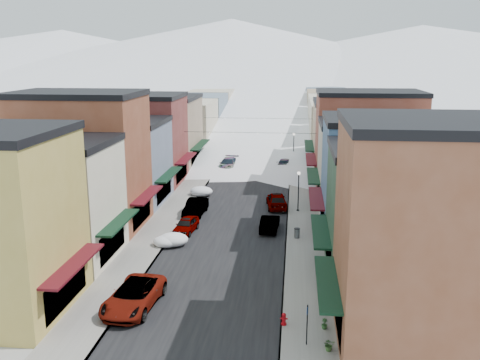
% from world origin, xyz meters
% --- Properties ---
extents(ground, '(600.00, 600.00, 0.00)m').
position_xyz_m(ground, '(0.00, 0.00, 0.00)').
color(ground, gray).
rests_on(ground, ground).
extents(road, '(10.00, 160.00, 0.01)m').
position_xyz_m(road, '(0.00, 60.00, 0.01)').
color(road, black).
rests_on(road, ground).
extents(sidewalk_left, '(3.20, 160.00, 0.15)m').
position_xyz_m(sidewalk_left, '(-6.60, 60.00, 0.07)').
color(sidewalk_left, gray).
rests_on(sidewalk_left, ground).
extents(sidewalk_right, '(3.20, 160.00, 0.15)m').
position_xyz_m(sidewalk_right, '(6.60, 60.00, 0.07)').
color(sidewalk_right, gray).
rests_on(sidewalk_right, ground).
extents(curb_left, '(0.10, 160.00, 0.15)m').
position_xyz_m(curb_left, '(-5.05, 60.00, 0.07)').
color(curb_left, slate).
rests_on(curb_left, ground).
extents(curb_right, '(0.10, 160.00, 0.15)m').
position_xyz_m(curb_right, '(5.05, 60.00, 0.07)').
color(curb_right, slate).
rests_on(curb_right, ground).
extents(bldg_l_cream, '(11.30, 8.20, 9.50)m').
position_xyz_m(bldg_l_cream, '(-13.19, 12.50, 4.76)').
color(bldg_l_cream, beige).
rests_on(bldg_l_cream, ground).
extents(bldg_l_brick_near, '(12.30, 8.20, 12.50)m').
position_xyz_m(bldg_l_brick_near, '(-13.69, 20.50, 6.26)').
color(bldg_l_brick_near, brown).
rests_on(bldg_l_brick_near, ground).
extents(bldg_l_grayblue, '(11.30, 9.20, 9.00)m').
position_xyz_m(bldg_l_grayblue, '(-13.19, 29.00, 4.51)').
color(bldg_l_grayblue, slate).
rests_on(bldg_l_grayblue, ground).
extents(bldg_l_brick_far, '(13.30, 9.20, 11.00)m').
position_xyz_m(bldg_l_brick_far, '(-14.19, 38.00, 5.51)').
color(bldg_l_brick_far, maroon).
rests_on(bldg_l_brick_far, ground).
extents(bldg_l_tan, '(11.30, 11.20, 10.00)m').
position_xyz_m(bldg_l_tan, '(-13.19, 48.00, 5.01)').
color(bldg_l_tan, '#91785F').
rests_on(bldg_l_tan, ground).
extents(bldg_r_brick_near, '(12.30, 9.20, 12.50)m').
position_xyz_m(bldg_r_brick_near, '(13.69, 3.00, 6.26)').
color(bldg_r_brick_near, brown).
rests_on(bldg_r_brick_near, ground).
extents(bldg_r_green, '(11.30, 9.20, 9.50)m').
position_xyz_m(bldg_r_green, '(13.19, 12.00, 4.76)').
color(bldg_r_green, '#1E3E28').
rests_on(bldg_r_green, ground).
extents(bldg_r_blue, '(11.30, 9.20, 10.50)m').
position_xyz_m(bldg_r_blue, '(13.19, 21.00, 5.26)').
color(bldg_r_blue, '#3B5E86').
rests_on(bldg_r_blue, ground).
extents(bldg_r_cream, '(12.30, 9.20, 9.00)m').
position_xyz_m(bldg_r_cream, '(13.69, 30.00, 4.51)').
color(bldg_r_cream, '#C1B89B').
rests_on(bldg_r_cream, ground).
extents(bldg_r_brick_far, '(13.30, 9.20, 11.50)m').
position_xyz_m(bldg_r_brick_far, '(14.19, 39.00, 5.76)').
color(bldg_r_brick_far, brown).
rests_on(bldg_r_brick_far, ground).
extents(bldg_r_tan, '(11.30, 11.20, 9.50)m').
position_xyz_m(bldg_r_tan, '(13.19, 49.00, 4.76)').
color(bldg_r_tan, tan).
rests_on(bldg_r_tan, ground).
extents(distant_blocks, '(34.00, 55.00, 8.00)m').
position_xyz_m(distant_blocks, '(0.00, 83.00, 4.00)').
color(distant_blocks, gray).
rests_on(distant_blocks, ground).
extents(mountain_ridge, '(670.00, 340.00, 34.00)m').
position_xyz_m(mountain_ridge, '(-19.47, 277.18, 14.36)').
color(mountain_ridge, silver).
rests_on(mountain_ridge, ground).
extents(overhead_cables, '(16.40, 15.04, 0.04)m').
position_xyz_m(overhead_cables, '(0.00, 47.50, 6.20)').
color(overhead_cables, black).
rests_on(overhead_cables, ground).
extents(car_white_suv, '(3.22, 6.13, 1.65)m').
position_xyz_m(car_white_suv, '(-4.30, 5.04, 0.82)').
color(car_white_suv, silver).
rests_on(car_white_suv, ground).
extents(car_silver_sedan, '(2.04, 4.12, 1.35)m').
position_xyz_m(car_silver_sedan, '(-3.97, 19.87, 0.68)').
color(car_silver_sedan, '#A7AAAF').
rests_on(car_silver_sedan, ground).
extents(car_dark_hatch, '(1.95, 4.91, 1.59)m').
position_xyz_m(car_dark_hatch, '(-4.09, 25.20, 0.79)').
color(car_dark_hatch, black).
rests_on(car_dark_hatch, ground).
extents(car_silver_wagon, '(2.71, 5.71, 1.61)m').
position_xyz_m(car_silver_wagon, '(-3.50, 46.70, 0.80)').
color(car_silver_wagon, '#93969A').
rests_on(car_silver_wagon, ground).
extents(car_green_sedan, '(1.72, 4.35, 1.41)m').
position_xyz_m(car_green_sedan, '(3.50, 21.19, 0.70)').
color(car_green_sedan, black).
rests_on(car_green_sedan, ground).
extents(car_gray_suv, '(2.53, 5.09, 1.67)m').
position_xyz_m(car_gray_suv, '(3.86, 28.53, 0.83)').
color(car_gray_suv, gray).
rests_on(car_gray_suv, ground).
extents(car_black_sedan, '(2.45, 4.83, 1.34)m').
position_xyz_m(car_black_sedan, '(4.27, 48.60, 0.67)').
color(car_black_sedan, black).
rests_on(car_black_sedan, ground).
extents(car_lane_silver, '(2.20, 4.50, 1.48)m').
position_xyz_m(car_lane_silver, '(-1.35, 51.53, 0.74)').
color(car_lane_silver, gray).
rests_on(car_lane_silver, ground).
extents(car_lane_white, '(3.04, 5.83, 1.57)m').
position_xyz_m(car_lane_white, '(0.60, 62.80, 0.78)').
color(car_lane_white, white).
rests_on(car_lane_white, ground).
extents(fire_hydrant, '(0.44, 0.33, 0.75)m').
position_xyz_m(fire_hydrant, '(5.20, 3.58, 0.49)').
color(fire_hydrant, '#AC0910').
rests_on(fire_hydrant, sidewalk_right).
extents(parking_sign, '(0.09, 0.32, 2.36)m').
position_xyz_m(parking_sign, '(6.49, 1.51, 1.53)').
color(parking_sign, black).
rests_on(parking_sign, sidewalk_right).
extents(trash_can, '(0.50, 0.50, 0.86)m').
position_xyz_m(trash_can, '(5.97, 18.99, 0.59)').
color(trash_can, '#5B5E60').
rests_on(trash_can, sidewalk_right).
extents(streetlamp_near, '(0.34, 0.34, 4.07)m').
position_xyz_m(streetlamp_near, '(6.08, 27.22, 2.72)').
color(streetlamp_near, black).
rests_on(streetlamp_near, sidewalk_right).
extents(streetlamp_far, '(0.35, 0.35, 4.25)m').
position_xyz_m(streetlamp_far, '(5.45, 52.63, 2.83)').
color(streetlamp_far, black).
rests_on(streetlamp_far, sidewalk_right).
extents(planter_near, '(0.65, 0.58, 0.69)m').
position_xyz_m(planter_near, '(7.69, 1.00, 0.49)').
color(planter_near, '#355A28').
rests_on(planter_near, sidewalk_right).
extents(planter_far, '(0.45, 0.45, 0.63)m').
position_xyz_m(planter_far, '(7.55, 3.34, 0.46)').
color(planter_far, '#2F5B2A').
rests_on(planter_far, sidewalk_right).
extents(snow_pile_near, '(2.16, 2.53, 0.91)m').
position_xyz_m(snow_pile_near, '(-4.88, 16.14, 0.44)').
color(snow_pile_near, white).
rests_on(snow_pile_near, ground).
extents(snow_pile_mid, '(2.51, 2.74, 1.06)m').
position_xyz_m(snow_pile_mid, '(-4.34, 16.51, 0.51)').
color(snow_pile_mid, white).
rests_on(snow_pile_mid, ground).
extents(snow_pile_far, '(2.56, 2.77, 1.08)m').
position_xyz_m(snow_pile_far, '(-4.78, 32.56, 0.52)').
color(snow_pile_far, white).
rests_on(snow_pile_far, ground).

